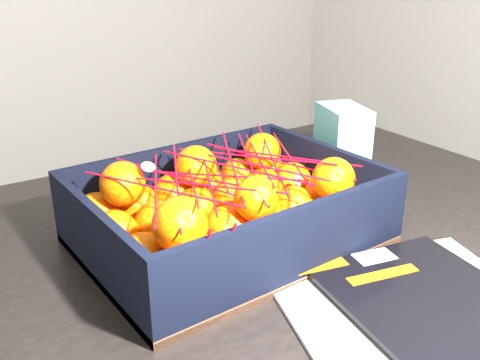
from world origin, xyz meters
TOP-DOWN VIEW (x-y plane):
  - table at (0.19, 0.26)m, footprint 1.25×0.87m
  - magazine_stack at (0.23, -0.06)m, footprint 0.39×0.36m
  - produce_crate at (0.16, 0.24)m, footprint 0.41×0.31m
  - clementine_heap at (0.15, 0.24)m, footprint 0.40×0.29m
  - mesh_net at (0.15, 0.23)m, footprint 0.34×0.28m
  - retail_carton at (0.44, 0.29)m, footprint 0.10×0.12m

SIDE VIEW (x-z plane):
  - table at x=0.19m, z-range 0.28..1.03m
  - magazine_stack at x=0.23m, z-range 0.75..0.77m
  - produce_crate at x=0.16m, z-range 0.73..0.84m
  - clementine_heap at x=0.15m, z-range 0.74..0.87m
  - retail_carton at x=0.44m, z-range 0.75..0.90m
  - mesh_net at x=0.15m, z-range 0.82..0.91m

